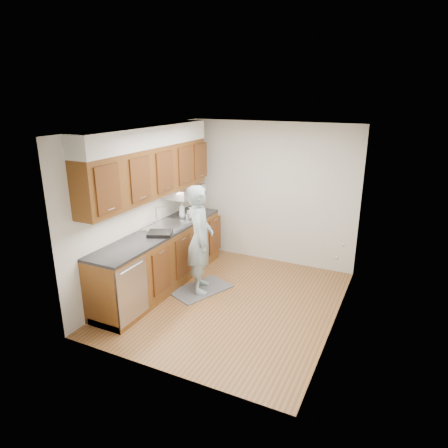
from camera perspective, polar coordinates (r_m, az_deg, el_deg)
name	(u,v)px	position (r m, az deg, el deg)	size (l,w,h in m)	color
floor	(230,301)	(6.04, 0.92, -10.97)	(3.50, 3.50, 0.00)	brown
ceiling	(231,129)	(5.29, 1.06, 13.36)	(3.50, 3.50, 0.00)	white
wall_left	(143,208)	(6.29, -11.54, 2.19)	(0.02, 3.50, 2.50)	beige
wall_right	(341,238)	(5.14, 16.38, -1.86)	(0.02, 3.50, 2.50)	beige
wall_back	(272,194)	(7.11, 6.91, 4.28)	(3.00, 0.02, 2.50)	beige
counter	(161,257)	(6.37, -8.95, -4.72)	(0.64, 2.80, 1.30)	brown
upper_cabinets	(151,164)	(6.07, -10.41, 8.46)	(0.47, 2.80, 1.21)	brown
closet_door	(343,246)	(5.49, 16.59, -3.07)	(0.02, 1.22, 2.05)	white
floor_mat	(201,289)	(6.37, -3.29, -9.28)	(0.54, 0.92, 0.02)	slate
person	(200,232)	(5.99, -3.46, -1.18)	(0.67, 0.44, 1.89)	#89A0A6
soap_bottle_a	(182,210)	(6.79, -6.02, 2.07)	(0.10, 0.10, 0.26)	silver
soap_bottle_b	(190,212)	(6.77, -4.84, 1.70)	(0.08, 0.08, 0.18)	silver
steel_can	(187,218)	(6.59, -5.24, 0.93)	(0.06, 0.06, 0.12)	#A5A5AA
dish_rack	(160,234)	(5.98, -9.15, -1.35)	(0.35, 0.29, 0.05)	black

